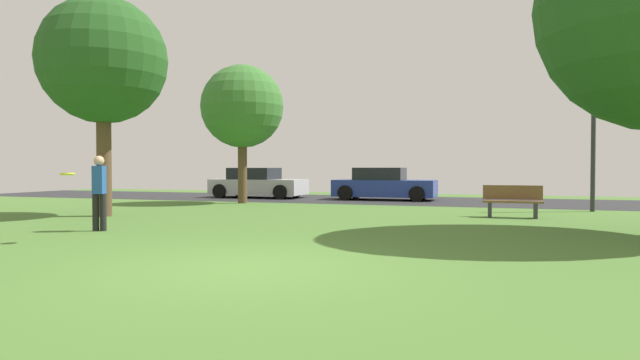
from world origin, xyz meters
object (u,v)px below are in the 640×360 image
oak_tree_left (242,107)px  park_bench (512,201)px  person_catcher (99,189)px  parked_car_silver (258,184)px  frisbee_disc (68,174)px  street_lamp_post (593,141)px  maple_tree_far (103,61)px  parked_car_blue (384,185)px

oak_tree_left → park_bench: size_ratio=3.38×
oak_tree_left → person_catcher: 9.86m
oak_tree_left → parked_car_silver: bearing=106.7°
oak_tree_left → frisbee_disc: bearing=-79.7°
person_catcher → street_lamp_post: 14.58m
oak_tree_left → street_lamp_post: 12.48m
frisbee_disc → maple_tree_far: bearing=124.2°
maple_tree_far → parked_car_blue: (5.97, 10.22, -3.80)m
person_catcher → maple_tree_far: bearing=-164.7°
parked_car_silver → person_catcher: bearing=-79.7°
park_bench → frisbee_disc: bearing=45.3°
frisbee_disc → park_bench: size_ratio=0.24×
person_catcher → parked_car_silver: person_catcher is taller
parked_car_silver → oak_tree_left: bearing=-73.3°
maple_tree_far → parked_car_silver: (0.09, 10.01, -3.81)m
park_bench → person_catcher: bearing=36.2°
maple_tree_far → person_catcher: bearing=-50.8°
street_lamp_post → parked_car_blue: bearing=152.9°
maple_tree_far → frisbee_disc: bearing=-55.8°
frisbee_disc → parked_car_blue: bearing=79.4°
parked_car_blue → park_bench: size_ratio=2.71×
maple_tree_far → frisbee_disc: size_ratio=16.43×
oak_tree_left → person_catcher: size_ratio=3.24×
oak_tree_left → parked_car_blue: bearing=38.9°
parked_car_silver → parked_car_blue: bearing=2.0°
person_catcher → oak_tree_left: bearing=163.9°
oak_tree_left → street_lamp_post: bearing=-0.1°
parked_car_silver → parked_car_blue: parked_car_blue is taller
person_catcher → parked_car_silver: bearing=166.5°
oak_tree_left → parked_car_blue: 6.90m
frisbee_disc → parked_car_blue: 15.16m
parked_car_blue → person_catcher: bearing=-104.9°
parked_car_silver → street_lamp_post: (13.48, -3.68, 1.62)m
person_catcher → park_bench: person_catcher is taller
street_lamp_post → frisbee_disc: bearing=-133.3°
parked_car_blue → street_lamp_post: (7.59, -3.89, 1.61)m
person_catcher → parked_car_silver: 13.23m
street_lamp_post → oak_tree_left: bearing=179.9°
parked_car_silver → street_lamp_post: street_lamp_post is taller
parked_car_blue → park_bench: 8.59m
maple_tree_far → oak_tree_left: bearing=79.5°
person_catcher → frisbee_disc: bearing=0.0°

